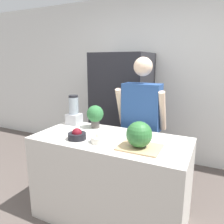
% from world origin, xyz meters
% --- Properties ---
extents(wall_back, '(8.00, 0.06, 2.60)m').
position_xyz_m(wall_back, '(0.00, 2.05, 1.30)').
color(wall_back, white).
rests_on(wall_back, ground_plane).
extents(counter_island, '(1.50, 0.72, 0.88)m').
position_xyz_m(counter_island, '(0.00, 0.36, 0.44)').
color(counter_island, beige).
rests_on(counter_island, ground_plane).
extents(refrigerator, '(0.80, 0.76, 1.72)m').
position_xyz_m(refrigerator, '(-0.42, 1.64, 0.86)').
color(refrigerator, '#232328').
rests_on(refrigerator, ground_plane).
extents(person, '(0.58, 0.26, 1.65)m').
position_xyz_m(person, '(0.11, 0.97, 0.84)').
color(person, gray).
rests_on(person, ground_plane).
extents(cutting_board, '(0.36, 0.29, 0.01)m').
position_xyz_m(cutting_board, '(0.34, 0.25, 0.89)').
color(cutting_board, tan).
rests_on(cutting_board, counter_island).
extents(watermelon, '(0.22, 0.22, 0.22)m').
position_xyz_m(watermelon, '(0.33, 0.24, 1.01)').
color(watermelon, '#2D6B33').
rests_on(watermelon, cutting_board).
extents(bowl_cherries, '(0.17, 0.17, 0.11)m').
position_xyz_m(bowl_cherries, '(-0.27, 0.20, 0.92)').
color(bowl_cherries, black).
rests_on(bowl_cherries, counter_island).
extents(bowl_cream, '(0.17, 0.17, 0.10)m').
position_xyz_m(bowl_cream, '(-0.03, 0.22, 0.92)').
color(bowl_cream, white).
rests_on(bowl_cream, counter_island).
extents(blender, '(0.15, 0.15, 0.34)m').
position_xyz_m(blender, '(-0.60, 0.61, 1.03)').
color(blender, '#B7B7BC').
rests_on(blender, counter_island).
extents(potted_plant, '(0.19, 0.19, 0.25)m').
position_xyz_m(potted_plant, '(-0.30, 0.59, 1.03)').
color(potted_plant, '#514C47').
rests_on(potted_plant, counter_island).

